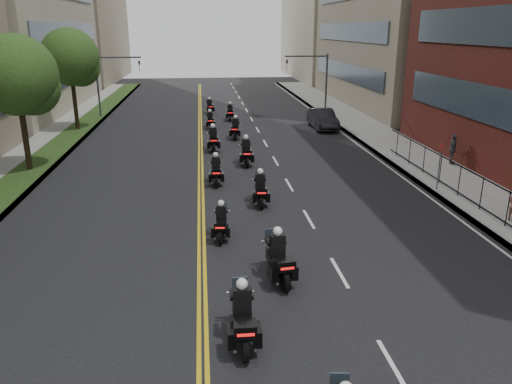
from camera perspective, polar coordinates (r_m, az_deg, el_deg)
sidewalk_right at (r=33.58m, az=17.30°, el=3.95°), size 4.00×90.00×0.15m
sidewalk_left at (r=32.66m, az=-25.21°, el=2.63°), size 4.00×90.00×0.15m
grass_strip at (r=32.39m, az=-23.89°, el=2.86°), size 2.00×90.00×0.04m
traffic_signal_right at (r=48.25m, az=6.94°, el=13.15°), size 4.09×0.20×5.60m
traffic_signal_left at (r=47.75m, az=-16.56°, el=12.49°), size 4.09×0.20×5.60m
motorcycle_2 at (r=13.39m, az=-1.53°, el=-14.28°), size 0.56×2.45×1.81m
motorcycle_3 at (r=16.41m, az=2.59°, el=-7.76°), size 0.73×2.47×1.83m
motorcycle_4 at (r=19.66m, az=-4.00°, el=-3.60°), size 0.57×2.08×1.53m
motorcycle_5 at (r=23.34m, az=0.50°, el=0.20°), size 0.56×2.31×1.70m
motorcycle_6 at (r=26.49m, az=-4.59°, el=2.34°), size 0.53×2.29×1.69m
motorcycle_7 at (r=30.16m, az=-1.14°, el=4.47°), size 0.57×2.46×1.82m
motorcycle_8 at (r=33.75m, az=-4.91°, el=5.92°), size 0.58×2.49×1.84m
motorcycle_9 at (r=37.52m, az=-2.36°, el=7.17°), size 0.72×2.37×1.75m
motorcycle_10 at (r=41.49m, az=-5.27°, el=8.09°), size 0.52×2.14×1.58m
motorcycle_11 at (r=45.06m, az=-2.98°, el=8.99°), size 0.53×2.26×1.67m
motorcycle_12 at (r=48.90m, az=-5.32°, el=9.63°), size 0.64×2.13×1.57m
parked_sedan at (r=41.63m, az=7.62°, el=8.28°), size 1.74×4.87×1.60m
pedestrian_c at (r=31.94m, az=21.57°, el=4.59°), size 0.84×1.14×1.80m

